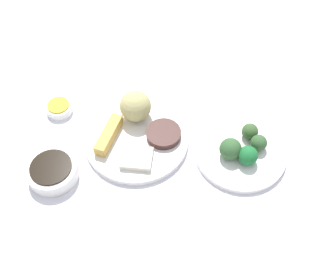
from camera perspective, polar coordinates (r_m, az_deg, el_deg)
name	(u,v)px	position (r m, az deg, el deg)	size (l,w,h in m)	color
tabletop	(141,140)	(0.98, -3.99, -0.85)	(2.20, 2.20, 0.02)	white
main_plate	(137,139)	(0.96, -4.58, -0.67)	(0.25, 0.25, 0.02)	white
rice_scoop	(135,106)	(0.97, -4.78, 4.14)	(0.08, 0.08, 0.08)	tan
spring_roll	(109,135)	(0.95, -8.65, -0.05)	(0.11, 0.03, 0.03)	gold
crab_rangoon_wonton	(137,158)	(0.91, -4.61, -3.48)	(0.06, 0.07, 0.01)	beige
stir_fry_heap	(164,134)	(0.95, -0.65, 0.09)	(0.09, 0.09, 0.02)	#412420
broccoli_plate	(240,152)	(0.95, 10.48, -2.55)	(0.22, 0.22, 0.01)	white
broccoli_floret_0	(230,149)	(0.92, 9.12, -2.06)	(0.05, 0.05, 0.05)	#355E32
broccoli_floret_1	(250,131)	(0.96, 11.89, 0.44)	(0.04, 0.04, 0.04)	#39592D
broccoli_floret_2	(259,143)	(0.95, 13.12, -1.19)	(0.04, 0.04, 0.04)	#355A31
broccoli_floret_4	(248,156)	(0.92, 11.59, -3.04)	(0.05, 0.05, 0.05)	#1E6D33
soy_sauce_bowl	(53,172)	(0.94, -16.48, -5.22)	(0.12, 0.12, 0.04)	white
soy_sauce_bowl_liquid	(51,167)	(0.92, -16.77, -4.57)	(0.09, 0.09, 0.00)	black
sauce_ramekin_hot_mustard	(59,108)	(1.06, -15.59, 3.72)	(0.07, 0.07, 0.02)	white
sauce_ramekin_hot_mustard_liquid	(58,105)	(1.05, -15.74, 4.17)	(0.06, 0.06, 0.00)	yellow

